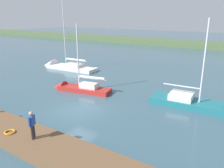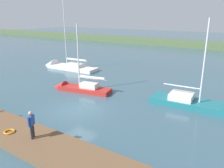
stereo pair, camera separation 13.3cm
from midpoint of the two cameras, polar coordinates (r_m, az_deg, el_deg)
name	(u,v)px [view 2 (the right image)]	position (r m, az deg, el deg)	size (l,w,h in m)	color
ground_plane	(78,110)	(19.13, -8.46, -6.58)	(200.00, 200.00, 0.00)	#385666
far_shoreline	(202,47)	(60.55, 21.87, 8.70)	(180.00, 8.00, 2.40)	#4C603D
dock_pier	(20,135)	(15.77, -22.08, -11.87)	(25.58, 2.55, 0.65)	brown
life_ring_buoy	(9,132)	(15.59, -24.41, -10.97)	(0.66, 0.66, 0.10)	orange
sailboat_inner_slip	(64,67)	(34.47, -12.03, 4.17)	(9.50, 2.82, 11.43)	white
sailboat_mid_channel	(205,108)	(20.63, 22.80, -5.58)	(8.15, 2.69, 8.49)	#1E6B75
sailboat_far_left	(77,89)	(23.97, -8.60, -1.31)	(6.88, 2.82, 7.65)	#B22823
person_on_dock	(31,123)	(13.99, -19.55, -9.29)	(0.40, 0.60, 1.72)	#28282D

